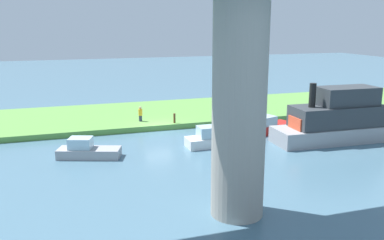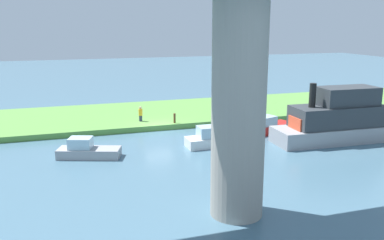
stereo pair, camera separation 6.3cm
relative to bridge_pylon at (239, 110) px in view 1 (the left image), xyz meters
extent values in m
plane|color=#476B7F|center=(-0.21, -17.44, -5.34)|extent=(160.00, 160.00, 0.00)
cube|color=#5B9342|center=(-0.21, -23.44, -5.09)|extent=(80.00, 12.00, 0.50)
cylinder|color=#9E998E|center=(0.00, 0.00, 0.00)|extent=(2.62, 2.62, 10.68)
cylinder|color=#2D334C|center=(1.00, -19.61, -4.57)|extent=(0.29, 0.29, 0.55)
cylinder|color=gold|center=(1.00, -19.61, -3.99)|extent=(0.38, 0.38, 0.60)
sphere|color=tan|center=(1.00, -19.61, -3.57)|extent=(0.24, 0.24, 0.24)
cylinder|color=brown|center=(-1.81, -17.95, -4.40)|extent=(0.20, 0.20, 0.89)
cube|color=#99999E|center=(-12.66, -9.81, -4.71)|extent=(9.59, 3.49, 1.26)
cube|color=#33383D|center=(-13.19, -9.79, -3.23)|extent=(7.68, 3.11, 1.69)
cube|color=#33383D|center=(-13.93, -9.77, -1.65)|extent=(4.82, 2.57, 1.48)
cylinder|color=black|center=(-10.77, -9.88, -1.44)|extent=(0.53, 0.53, 1.90)
cube|color=#D84C2D|center=(-10.13, -9.90, -3.60)|extent=(1.75, 1.96, 0.95)
cube|color=red|center=(-9.48, -14.05, -4.99)|extent=(4.80, 3.01, 0.70)
cube|color=silver|center=(-8.91, -13.85, -4.24)|extent=(1.96, 1.75, 0.80)
cube|color=#99999E|center=(6.32, -11.60, -5.00)|extent=(4.66, 2.91, 0.68)
cube|color=silver|center=(6.87, -11.80, -4.27)|extent=(1.90, 1.70, 0.78)
cube|color=white|center=(-3.45, -11.54, -4.97)|extent=(4.84, 1.73, 0.75)
cube|color=silver|center=(-2.80, -11.54, -4.16)|extent=(1.74, 1.38, 0.86)
camera|label=1|loc=(8.26, 18.00, 4.08)|focal=39.33mm
camera|label=2|loc=(8.20, 18.02, 4.08)|focal=39.33mm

